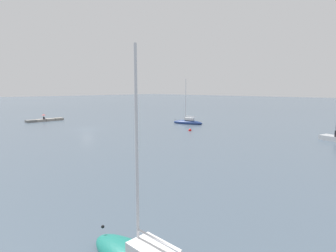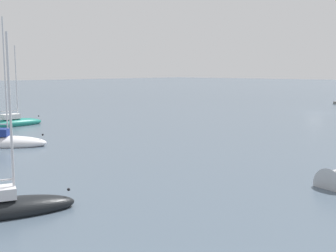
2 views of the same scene
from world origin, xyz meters
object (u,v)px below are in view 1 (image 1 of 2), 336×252
person_seated_dark_left (44,118)px  sailboat_navy_outer (188,122)px  mooring_buoy_near (190,130)px  umbrella_open_red (44,115)px

person_seated_dark_left → sailboat_navy_outer: (-22.14, 30.37, -0.46)m
person_seated_dark_left → mooring_buoy_near: bearing=114.5°
person_seated_dark_left → mooring_buoy_near: person_seated_dark_left is taller
person_seated_dark_left → mooring_buoy_near: (-13.85, 38.01, -0.73)m
sailboat_navy_outer → person_seated_dark_left: bearing=111.0°
person_seated_dark_left → umbrella_open_red: size_ratio=0.58×
umbrella_open_red → mooring_buoy_near: (-13.84, 38.18, -1.57)m
person_seated_dark_left → sailboat_navy_outer: bearing=130.5°
person_seated_dark_left → umbrella_open_red: (-0.01, -0.17, 0.84)m
umbrella_open_red → sailboat_navy_outer: size_ratio=0.11×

